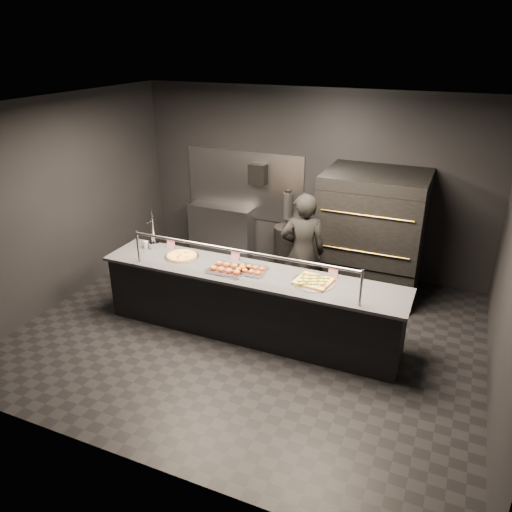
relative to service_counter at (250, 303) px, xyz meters
name	(u,v)px	position (x,y,z in m)	size (l,w,h in m)	color
room	(249,229)	(-0.02, 0.05, 1.03)	(6.04, 6.00, 3.00)	black
service_counter	(250,303)	(0.00, 0.00, 0.00)	(4.10, 0.78, 1.37)	black
pizza_oven	(372,233)	(1.20, 1.90, 0.50)	(1.50, 1.23, 1.91)	black
prep_shelf	(221,230)	(-1.60, 2.32, -0.01)	(1.20, 0.35, 0.90)	#99999E
towel_dispenser	(258,174)	(-0.90, 2.39, 1.09)	(0.30, 0.20, 0.35)	black
fire_extinguisher	(288,205)	(-0.35, 2.40, 0.60)	(0.14, 0.14, 0.51)	#B2B2B7
beer_tap	(153,237)	(-1.60, 0.20, 0.63)	(0.15, 0.22, 0.60)	silver
round_pizza	(182,256)	(-1.06, 0.07, 0.47)	(0.48, 0.48, 0.03)	silver
slider_tray_a	(228,269)	(-0.28, -0.07, 0.49)	(0.54, 0.43, 0.08)	silver
slider_tray_b	(250,270)	(0.00, 0.02, 0.48)	(0.45, 0.36, 0.06)	silver
square_pizza	(313,281)	(0.85, 0.04, 0.47)	(0.54, 0.54, 0.05)	silver
condiment_jar	(148,245)	(-1.67, 0.14, 0.51)	(0.16, 0.06, 0.11)	silver
tent_cards	(243,256)	(-0.22, 0.28, 0.53)	(2.52, 0.04, 0.15)	white
trash_bin	(286,247)	(-0.29, 2.22, -0.10)	(0.44, 0.44, 0.73)	black
worker	(303,252)	(0.40, 0.97, 0.42)	(0.64, 0.42, 1.76)	black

